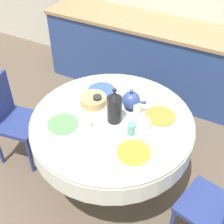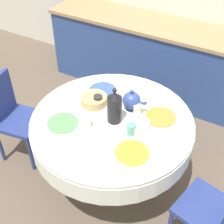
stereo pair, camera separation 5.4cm
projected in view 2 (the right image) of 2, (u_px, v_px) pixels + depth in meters
name	position (u px, v px, depth m)	size (l,w,h in m)	color
ground_plane	(112.00, 177.00, 3.07)	(12.00, 12.00, 0.00)	brown
kitchen_counter	(175.00, 63.00, 3.81)	(3.24, 0.64, 0.92)	#2D4784
dining_table	(112.00, 130.00, 2.66)	(1.37, 1.37, 0.76)	brown
chair_left	(218.00, 211.00, 2.22)	(0.48, 0.48, 0.90)	navy
chair_right	(13.00, 114.00, 3.02)	(0.46, 0.46, 0.90)	navy
plate_near_left	(63.00, 123.00, 2.54)	(0.25, 0.25, 0.01)	#5BA85B
cup_near_left	(86.00, 122.00, 2.48)	(0.07, 0.07, 0.10)	white
plate_near_right	(132.00, 153.00, 2.29)	(0.25, 0.25, 0.01)	yellow
cup_near_right	(131.00, 129.00, 2.42)	(0.07, 0.07, 0.10)	#5BA39E
plate_far_left	(103.00, 90.00, 2.88)	(0.25, 0.25, 0.01)	#3856AD
cup_far_left	(98.00, 100.00, 2.69)	(0.07, 0.07, 0.10)	#28282D
plate_far_right	(161.00, 117.00, 2.59)	(0.25, 0.25, 0.01)	orange
cup_far_right	(138.00, 109.00, 2.60)	(0.07, 0.07, 0.10)	white
coffee_carafe	(114.00, 107.00, 2.48)	(0.12, 0.12, 0.32)	black
teapot	(132.00, 101.00, 2.63)	(0.22, 0.16, 0.20)	#33478E
bread_basket	(94.00, 100.00, 2.72)	(0.23, 0.23, 0.07)	tan
fruit_bowl	(139.00, 126.00, 2.46)	(0.18, 0.18, 0.08)	silver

